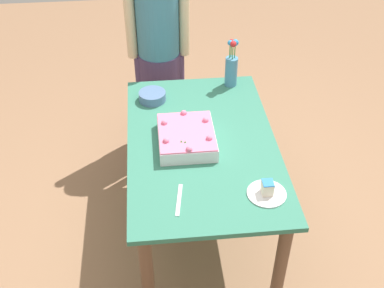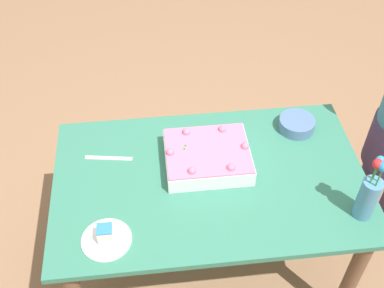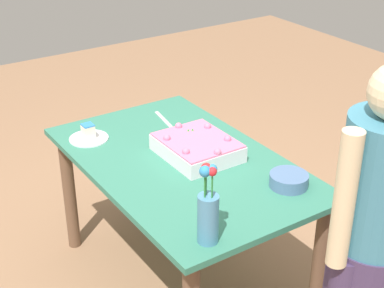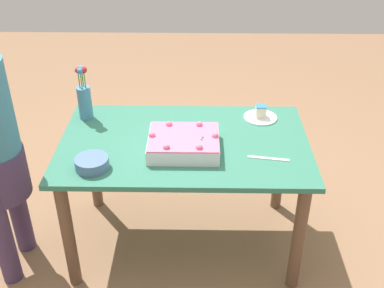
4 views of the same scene
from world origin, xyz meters
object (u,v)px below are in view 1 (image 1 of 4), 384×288
(flower_vase, at_px, (231,67))
(serving_plate_with_slice, at_px, (267,191))
(fruit_bowl, at_px, (152,96))
(person_standing, at_px, (159,46))
(sheet_cake, at_px, (186,137))
(cake_knife, at_px, (179,200))

(flower_vase, bearing_deg, serving_plate_with_slice, 0.74)
(fruit_bowl, height_order, person_standing, person_standing)
(sheet_cake, distance_m, serving_plate_with_slice, 0.59)
(serving_plate_with_slice, height_order, flower_vase, flower_vase)
(cake_knife, distance_m, person_standing, 1.45)
(person_standing, bearing_deg, serving_plate_with_slice, 18.26)
(flower_vase, height_order, person_standing, person_standing)
(sheet_cake, xyz_separation_m, cake_knife, (0.45, -0.08, -0.04))
(serving_plate_with_slice, xyz_separation_m, cake_knife, (-0.00, -0.45, -0.02))
(serving_plate_with_slice, bearing_deg, fruit_bowl, -149.23)
(serving_plate_with_slice, relative_size, flower_vase, 0.60)
(sheet_cake, distance_m, fruit_bowl, 0.50)
(cake_knife, bearing_deg, serving_plate_with_slice, -81.30)
(cake_knife, bearing_deg, sheet_cake, -0.75)
(cake_knife, height_order, flower_vase, flower_vase)
(sheet_cake, distance_m, flower_vase, 0.70)
(flower_vase, bearing_deg, fruit_bowl, -75.59)
(flower_vase, relative_size, fruit_bowl, 1.92)
(sheet_cake, xyz_separation_m, person_standing, (-1.00, -0.11, 0.06))
(serving_plate_with_slice, distance_m, person_standing, 1.53)
(serving_plate_with_slice, relative_size, person_standing, 0.14)
(cake_knife, distance_m, fruit_bowl, 0.92)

